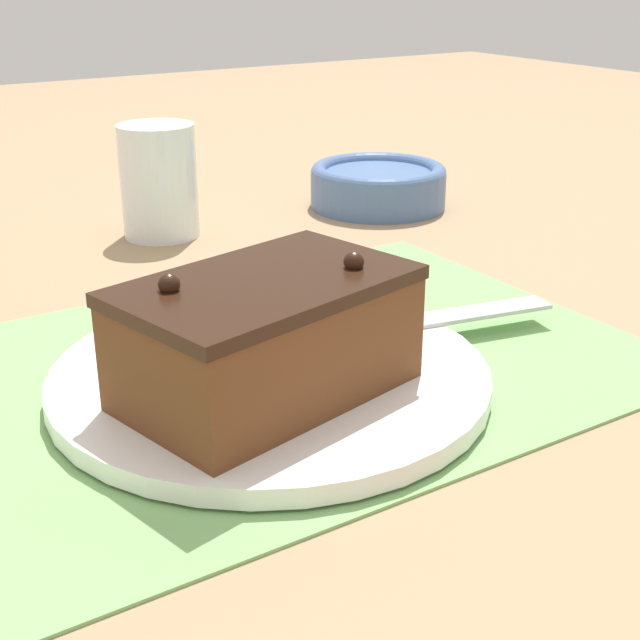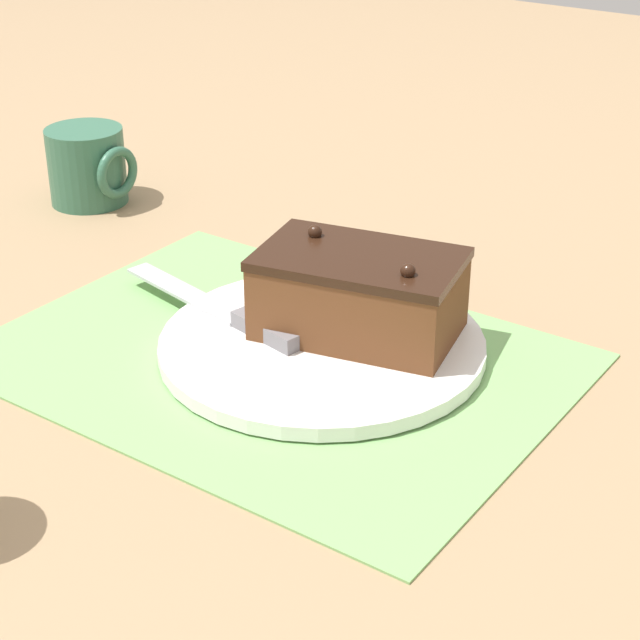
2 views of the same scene
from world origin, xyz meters
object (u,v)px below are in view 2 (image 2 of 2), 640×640
cake_plate (322,345)px  chocolate_cake (359,294)px  serving_knife (239,317)px  coffee_mug (88,166)px

cake_plate → chocolate_cake: bearing=58.0°
serving_knife → coffee_mug: (-0.34, 0.16, 0.02)m
cake_plate → chocolate_cake: size_ratio=1.49×
coffee_mug → serving_knife: bearing=-24.7°
cake_plate → chocolate_cake: 0.05m
serving_knife → coffee_mug: coffee_mug is taller
serving_knife → coffee_mug: bearing=76.5°
cake_plate → coffee_mug: 0.44m
chocolate_cake → serving_knife: chocolate_cake is taller
cake_plate → serving_knife: bearing=-167.8°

